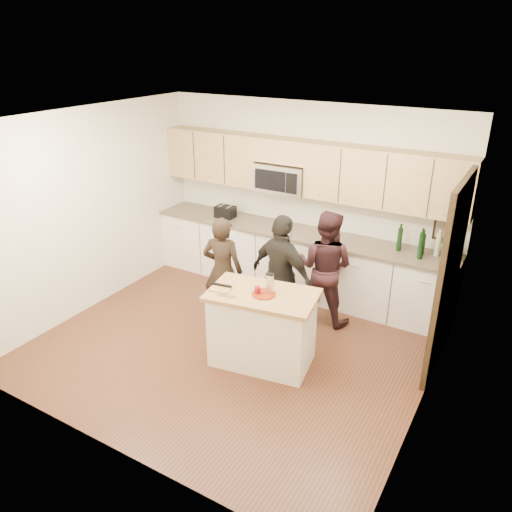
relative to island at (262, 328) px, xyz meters
The scene contains 21 objects.
floor 0.67m from the island, 165.19° to the left, with size 4.50×4.50×0.00m, color #58311E.
room_shell 1.37m from the island, 165.19° to the left, with size 4.52×4.02×2.71m.
back_cabinetry 1.87m from the island, 104.56° to the left, with size 4.50×0.66×0.94m.
upper_cabinetry 2.44m from the island, 102.59° to the left, with size 4.50×0.33×0.75m.
microwave 2.39m from the island, 112.11° to the left, with size 0.76×0.41×0.40m.
doorway 2.15m from the island, 30.22° to the left, with size 0.06×1.25×2.20m.
framed_picture 2.70m from the island, 54.95° to the left, with size 0.30×0.03×0.38m.
dish_towel 2.19m from the island, 131.15° to the left, with size 0.34×0.60×0.48m.
island is the anchor object (origin of this frame).
red_plate 0.46m from the island, 38.87° to the right, with size 0.26×0.26×0.02m, color maroon.
box_grater 0.58m from the island, 22.07° to the left, with size 0.08×0.06×0.23m.
drink_glass 0.49m from the island, 129.33° to the right, with size 0.07×0.07×0.09m, color maroon.
cutting_board 0.66m from the island, 159.55° to the right, with size 0.23×0.17×0.02m, color #B47E4B.
tongs 0.68m from the island, 166.98° to the right, with size 0.26×0.03×0.02m, color black.
knife 0.62m from the island, 137.68° to the right, with size 0.21×0.02×0.01m, color silver.
toaster 2.52m from the island, 133.02° to the left, with size 0.29×0.21×0.18m.
bottle_cluster 2.35m from the island, 54.47° to the left, with size 0.64×0.28×0.40m.
orchid 2.57m from the island, 48.55° to the left, with size 0.30×0.24×0.54m, color #2D6729.
woman_left 1.09m from the island, 148.56° to the left, with size 0.53×0.35×1.45m, color black.
woman_center 1.30m from the island, 79.53° to the left, with size 0.74×0.58×1.53m, color black.
woman_right 0.78m from the island, 99.67° to the left, with size 0.92×0.38×1.57m, color black.
Camera 1 is at (2.86, -4.35, 3.50)m, focal length 35.00 mm.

